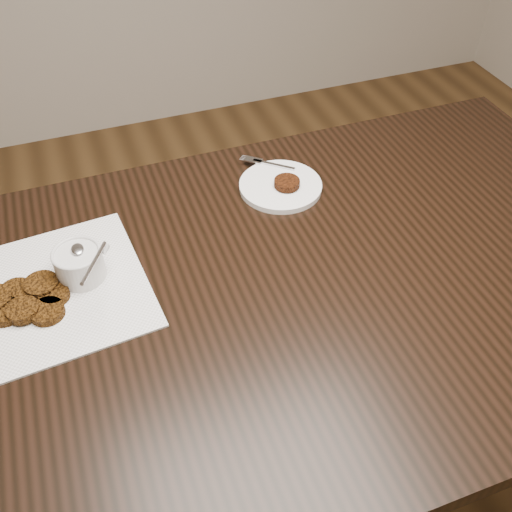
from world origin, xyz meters
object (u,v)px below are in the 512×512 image
at_px(plate_with_patty, 281,184).
at_px(table, 303,385).
at_px(napkin, 53,292).
at_px(sauce_ramekin, 76,252).

bearing_deg(plate_with_patty, table, -98.51).
relative_size(napkin, sauce_ramekin, 2.66).
height_order(napkin, plate_with_patty, plate_with_patty).
xyz_separation_m(table, napkin, (-0.47, 0.12, 0.38)).
relative_size(sauce_ramekin, plate_with_patty, 0.68).
bearing_deg(plate_with_patty, sauce_ramekin, -164.25).
bearing_deg(plate_with_patty, napkin, -163.86).
relative_size(table, plate_with_patty, 7.80).
bearing_deg(napkin, sauce_ramekin, 19.13).
relative_size(table, sauce_ramekin, 11.40).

